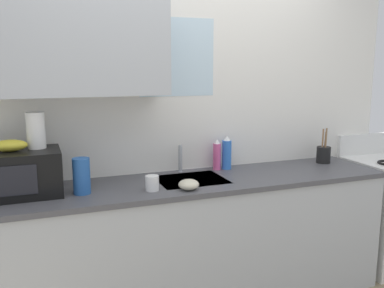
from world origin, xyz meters
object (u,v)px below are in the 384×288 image
Objects in this scene: microwave at (21,173)px; small_bowl at (189,185)px; dish_soap_bottle_pink at (217,155)px; mug_white at (152,183)px; paper_towel_roll at (36,130)px; dish_soap_bottle_blue at (227,153)px; banana_bunch at (9,146)px; utensil_crock at (324,154)px; cereal_canister at (82,176)px.

small_bowl is (0.98, -0.25, -0.10)m from microwave.
mug_white is at bearing -149.11° from dish_soap_bottle_pink.
microwave reaches higher than dish_soap_bottle_pink.
paper_towel_roll is 0.99m from small_bowl.
paper_towel_roll reaches higher than microwave.
paper_towel_roll reaches higher than dish_soap_bottle_blue.
banana_bunch is 2.11× the size of mug_white.
dish_soap_bottle_blue is 0.82m from utensil_crock.
utensil_crock reaches higher than mug_white.
paper_towel_roll reaches higher than banana_bunch.
utensil_crock is (2.15, 0.02, -0.31)m from paper_towel_roll.
cereal_canister is (0.24, -0.15, -0.27)m from paper_towel_roll.
microwave reaches higher than small_bowl.
paper_towel_roll reaches higher than utensil_crock.
paper_towel_roll reaches higher than small_bowl.
paper_towel_roll is 0.95× the size of dish_soap_bottle_pink.
dish_soap_bottle_pink is at bearing 6.86° from banana_bunch.
utensil_crock reaches higher than small_bowl.
banana_bunch is 0.79× the size of dish_soap_bottle_blue.
dish_soap_bottle_blue is 1.12m from cereal_canister.
paper_towel_roll is 0.77m from mug_white.
mug_white is (-0.60, -0.36, -0.06)m from dish_soap_bottle_pink.
dish_soap_bottle_blue is (1.33, 0.11, -0.26)m from paper_towel_roll.
banana_bunch is 0.18m from paper_towel_roll.
dish_soap_bottle_pink is 0.57m from small_bowl.
paper_towel_roll is 0.87× the size of dish_soap_bottle_blue.
dish_soap_bottle_blue is (0.08, -0.01, 0.01)m from dish_soap_bottle_pink.
microwave is 2.30× the size of banana_bunch.
banana_bunch is 1.54× the size of small_bowl.
mug_white is at bearing -14.01° from microwave.
paper_towel_roll is 1.69× the size of small_bowl.
dish_soap_bottle_pink is 0.70m from mug_white.
microwave is 0.27m from paper_towel_roll.
banana_bunch reaches higher than dish_soap_bottle_blue.
dish_soap_bottle_pink is 2.44× the size of mug_white.
cereal_canister is (0.34, -0.10, -0.03)m from microwave.
microwave is 1.82× the size of dish_soap_bottle_blue.
dish_soap_bottle_blue reaches higher than small_bowl.
small_bowl is at bearing -165.87° from utensil_crock.
small_bowl is (0.87, -0.30, -0.35)m from paper_towel_roll.
utensil_crock reaches higher than microwave.
dish_soap_bottle_pink is (1.36, 0.17, -0.03)m from microwave.
small_bowl is (1.02, -0.25, -0.27)m from banana_bunch.
dish_soap_bottle_pink is 0.08m from dish_soap_bottle_blue.
cereal_canister is 0.66m from small_bowl.
dish_soap_bottle_blue is at bearing -6.99° from dish_soap_bottle_pink.
dish_soap_bottle_pink is at bearing 47.79° from small_bowl.
banana_bunch reaches higher than small_bowl.
paper_towel_roll is at bearing 147.99° from cereal_canister.
dish_soap_bottle_pink reaches higher than mug_white.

